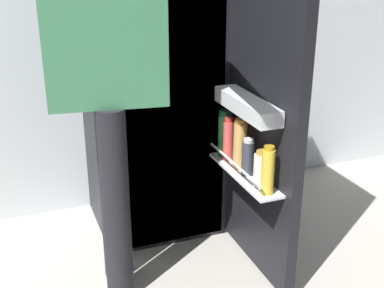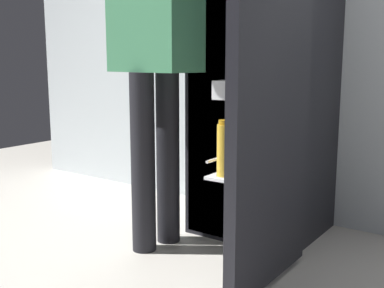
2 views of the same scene
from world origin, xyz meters
TOP-DOWN VIEW (x-y plane):
  - ground_plane at (0.00, 0.00)m, footprint 6.90×6.90m
  - kitchen_wall at (0.00, 0.89)m, footprint 4.40×0.10m
  - refrigerator at (0.03, 0.49)m, footprint 0.69×1.22m
  - person at (-0.32, 0.01)m, footprint 0.59×0.85m

SIDE VIEW (x-z plane):
  - ground_plane at x=0.00m, z-range 0.00..0.00m
  - refrigerator at x=0.03m, z-range 0.00..1.72m
  - person at x=-0.32m, z-range 0.20..1.98m
  - kitchen_wall at x=0.00m, z-range 0.00..2.43m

